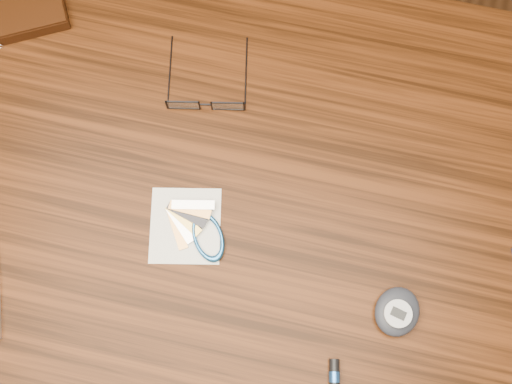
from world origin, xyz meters
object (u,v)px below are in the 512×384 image
at_px(desk, 229,208).
at_px(pedometer, 397,312).
at_px(notepad_keys, 196,229).
at_px(wallet_and_card, 28,7).
at_px(eyeglasses, 206,101).

height_order(desk, pedometer, pedometer).
bearing_deg(notepad_keys, desk, 68.96).
xyz_separation_m(wallet_and_card, pedometer, (0.58, -0.31, 0.00)).
bearing_deg(notepad_keys, eyeglasses, 99.89).
relative_size(pedometer, notepad_keys, 0.59).
xyz_separation_m(eyeglasses, pedometer, (0.30, -0.22, 0.00)).
distance_m(eyeglasses, pedometer, 0.37).
height_order(eyeglasses, notepad_keys, eyeglasses).
bearing_deg(eyeglasses, wallet_and_card, 163.43).
height_order(desk, notepad_keys, notepad_keys).
relative_size(eyeglasses, notepad_keys, 1.03).
bearing_deg(notepad_keys, pedometer, -9.97).
relative_size(wallet_and_card, notepad_keys, 1.28).
relative_size(wallet_and_card, pedometer, 2.18).
bearing_deg(eyeglasses, pedometer, -36.43).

